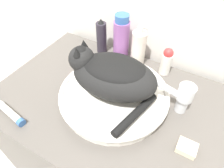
# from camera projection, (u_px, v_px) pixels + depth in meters

# --- Properties ---
(vanity_counter) EXTENTS (0.99, 0.63, 0.83)m
(vanity_counter) POSITION_uv_depth(u_px,v_px,m) (115.00, 151.00, 1.08)
(vanity_counter) COLOR #56514C
(vanity_counter) RESTS_ON ground_plane
(sink_basin) EXTENTS (0.42, 0.42, 0.05)m
(sink_basin) POSITION_uv_depth(u_px,v_px,m) (114.00, 95.00, 0.77)
(sink_basin) COLOR white
(sink_basin) RESTS_ON vanity_counter
(cat) EXTENTS (0.33, 0.29, 0.18)m
(cat) POSITION_uv_depth(u_px,v_px,m) (112.00, 74.00, 0.70)
(cat) COLOR black
(cat) RESTS_ON sink_basin
(faucet) EXTENTS (0.15, 0.08, 0.14)m
(faucet) POSITION_uv_depth(u_px,v_px,m) (181.00, 96.00, 0.71)
(faucet) COLOR silver
(faucet) RESTS_ON vanity_counter
(deodorant_stick) EXTENTS (0.05, 0.05, 0.13)m
(deodorant_stick) POSITION_uv_depth(u_px,v_px,m) (166.00, 61.00, 0.86)
(deodorant_stick) COLOR white
(deodorant_stick) RESTS_ON vanity_counter
(soap_pump_bottle) EXTENTS (0.07, 0.07, 0.20)m
(soap_pump_bottle) POSITION_uv_depth(u_px,v_px,m) (138.00, 48.00, 0.89)
(soap_pump_bottle) COLOR silver
(soap_pump_bottle) RESTS_ON vanity_counter
(hairspray_can_black) EXTENTS (0.05, 0.05, 0.18)m
(hairspray_can_black) POSITION_uv_depth(u_px,v_px,m) (102.00, 37.00, 0.96)
(hairspray_can_black) COLOR #28232D
(hairspray_can_black) RESTS_ON vanity_counter
(mouthwash_bottle) EXTENTS (0.07, 0.07, 0.22)m
(mouthwash_bottle) POSITION_uv_depth(u_px,v_px,m) (121.00, 39.00, 0.91)
(mouthwash_bottle) COLOR #93569E
(mouthwash_bottle) RESTS_ON vanity_counter
(cream_tube) EXTENTS (0.15, 0.05, 0.03)m
(cream_tube) POSITION_uv_depth(u_px,v_px,m) (11.00, 113.00, 0.73)
(cream_tube) COLOR silver
(cream_tube) RESTS_ON vanity_counter
(soap_bar) EXTENTS (0.06, 0.05, 0.02)m
(soap_bar) POSITION_uv_depth(u_px,v_px,m) (187.00, 148.00, 0.64)
(soap_bar) COLOR beige
(soap_bar) RESTS_ON vanity_counter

